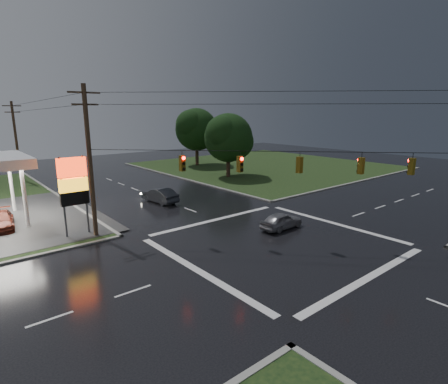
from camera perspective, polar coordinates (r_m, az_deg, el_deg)
ground at (r=25.48m, az=8.59°, el=-8.12°), size 120.00×120.00×0.00m
grass_ne at (r=61.23m, az=6.90°, el=4.30°), size 36.00×36.00×0.08m
pylon_sign at (r=27.74m, az=-23.39°, el=1.31°), size 2.00×0.35×6.00m
utility_pole_nw at (r=26.82m, az=-21.06°, el=4.86°), size 2.20×0.32×11.00m
utility_pole_n at (r=54.53m, az=-30.81°, el=7.30°), size 2.20×0.32×10.50m
traffic_signals at (r=23.96m, az=9.17°, el=6.52°), size 26.87×26.87×1.47m
tree_ne_near at (r=49.61m, az=0.84°, el=8.82°), size 7.99×6.80×8.98m
tree_ne_far at (r=60.91m, az=-4.38°, el=10.12°), size 8.46×7.20×9.80m
car_north at (r=36.47m, az=-10.46°, el=-0.51°), size 2.08×4.73×1.51m
car_crossing at (r=28.23m, az=9.34°, el=-4.63°), size 3.90×1.66×1.31m
car_pump at (r=32.99m, az=-32.69°, el=-3.97°), size 2.47×4.81×1.33m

